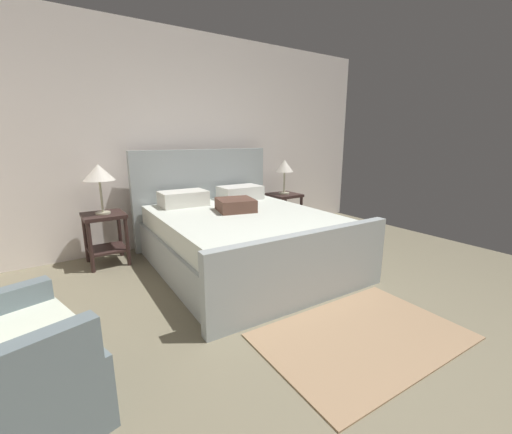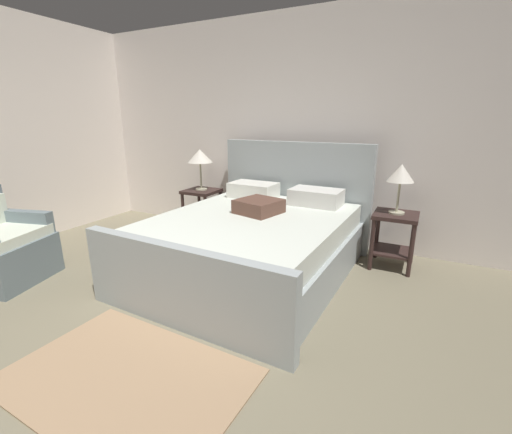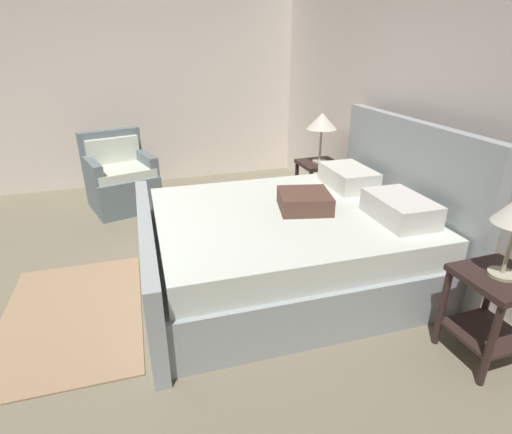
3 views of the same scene
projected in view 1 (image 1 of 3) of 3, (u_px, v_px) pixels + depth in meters
The scene contains 8 objects.
ground_plane at pixel (400, 365), 2.15m from camera, with size 6.06×6.63×0.02m, color #7A715A.
wall_back at pixel (188, 141), 4.54m from camera, with size 6.18×0.12×2.80m, color silver.
bed at pixel (240, 235), 3.77m from camera, with size 1.99×2.36×1.29m.
nightstand_right at pixel (284, 206), 5.08m from camera, with size 0.44×0.44×0.60m.
table_lamp_right at pixel (284, 167), 4.93m from camera, with size 0.27×0.27×0.52m.
nightstand_left at pixel (105, 230), 3.76m from camera, with size 0.44×0.44×0.60m.
table_lamp_left at pixel (99, 174), 3.61m from camera, with size 0.34×0.34×0.56m.
area_rug at pixel (363, 336), 2.43m from camera, with size 1.51×0.99×0.01m, color #A38160.
Camera 1 is at (-1.82, -1.01, 1.44)m, focal length 23.01 mm.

